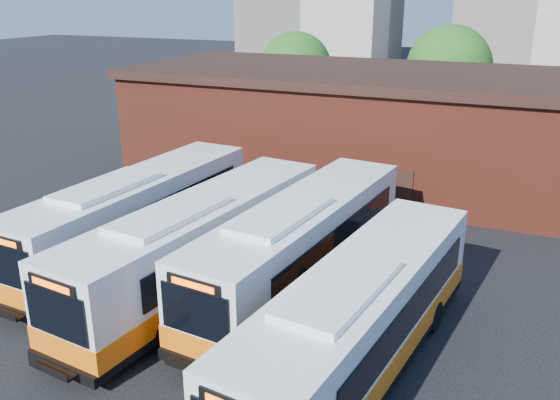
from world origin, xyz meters
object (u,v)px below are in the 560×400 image
at_px(bus_midwest, 201,249).
at_px(bus_east, 360,324).
at_px(transit_worker, 216,387).
at_px(bus_mideast, 301,249).
at_px(bus_west, 137,218).

relative_size(bus_midwest, bus_east, 1.05).
distance_m(bus_east, transit_worker, 4.48).
bearing_deg(bus_east, bus_mideast, 137.18).
bearing_deg(bus_east, transit_worker, -123.42).
distance_m(bus_mideast, transit_worker, 7.57).
xyz_separation_m(bus_west, transit_worker, (8.09, -7.63, -0.76)).
height_order(bus_midwest, transit_worker, bus_midwest).
distance_m(bus_mideast, bus_east, 5.41).
relative_size(bus_west, transit_worker, 7.59).
height_order(bus_west, bus_east, bus_west).
xyz_separation_m(bus_mideast, transit_worker, (0.60, -7.50, -0.77)).
bearing_deg(bus_west, transit_worker, -39.43).
xyz_separation_m(bus_east, transit_worker, (-2.88, -3.36, -0.72)).
relative_size(bus_west, bus_east, 1.02).
height_order(bus_mideast, bus_east, bus_mideast).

